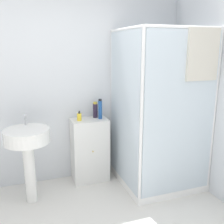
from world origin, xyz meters
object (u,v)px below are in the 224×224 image
Objects in this scene: soap_dispenser at (79,117)px; shampoo_bottle_tall_black at (95,110)px; sink at (28,145)px; shampoo_bottle_blue at (100,109)px.

soap_dispenser is 0.60× the size of shampoo_bottle_tall_black.
shampoo_bottle_tall_black is at bearing 21.25° from sink.
shampoo_bottle_tall_black reaches higher than sink.
soap_dispenser is 0.29m from shampoo_bottle_blue.
shampoo_bottle_blue is at bearing 15.68° from sink.
soap_dispenser is 0.25m from shampoo_bottle_tall_black.
soap_dispenser is 0.48× the size of shampoo_bottle_blue.
sink reaches higher than soap_dispenser.
shampoo_bottle_tall_black is (0.88, 0.34, 0.25)m from sink.
soap_dispenser is at bearing -161.21° from shampoo_bottle_tall_black.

